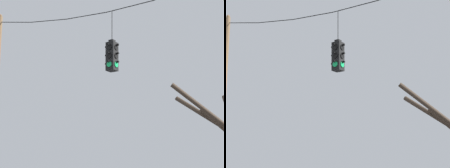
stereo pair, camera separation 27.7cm
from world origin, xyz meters
The scene contains 2 objects.
span_wire centered at (0.00, -0.20, 7.96)m, with size 13.59×0.03×0.84m.
traffic_light_over_intersection centered at (-0.73, -0.20, 5.94)m, with size 0.58×0.58×2.29m.
Camera 1 is at (7.69, -12.85, 1.57)m, focal length 70.00 mm.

